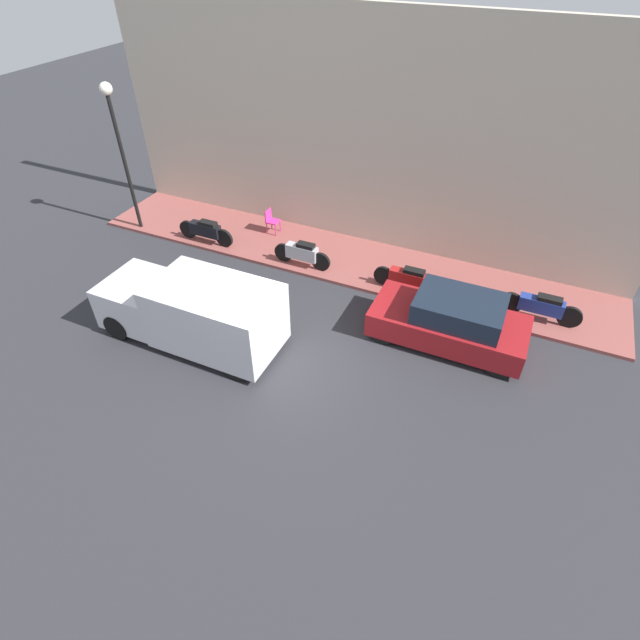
# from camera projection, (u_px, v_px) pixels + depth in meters

# --- Properties ---
(ground_plane) EXTENTS (60.00, 60.00, 0.00)m
(ground_plane) POSITION_uv_depth(u_px,v_px,m) (265.00, 358.00, 12.61)
(ground_plane) COLOR #2D2D33
(sidewalk) EXTENTS (2.72, 16.99, 0.10)m
(sidewalk) POSITION_uv_depth(u_px,v_px,m) (342.00, 258.00, 16.11)
(sidewalk) COLOR #934C47
(sidewalk) RESTS_ON ground_plane
(building_facade) EXTENTS (0.30, 16.99, 6.96)m
(building_facade) POSITION_uv_depth(u_px,v_px,m) (364.00, 136.00, 14.98)
(building_facade) COLOR beige
(building_facade) RESTS_ON ground_plane
(parked_car) EXTENTS (1.73, 3.91, 1.41)m
(parked_car) POSITION_uv_depth(u_px,v_px,m) (451.00, 321.00, 12.68)
(parked_car) COLOR maroon
(parked_car) RESTS_ON ground_plane
(delivery_van) EXTENTS (1.86, 4.80, 1.83)m
(delivery_van) POSITION_uv_depth(u_px,v_px,m) (192.00, 311.00, 12.58)
(delivery_van) COLOR silver
(delivery_van) RESTS_ON ground_plane
(motorcycle_red) EXTENTS (0.30, 2.07, 0.75)m
(motorcycle_red) POSITION_uv_depth(u_px,v_px,m) (409.00, 278.00, 14.42)
(motorcycle_red) COLOR #B21E1E
(motorcycle_red) RESTS_ON sidewalk
(motorcycle_black) EXTENTS (0.30, 2.05, 0.79)m
(motorcycle_black) POSITION_uv_depth(u_px,v_px,m) (206.00, 230.00, 16.52)
(motorcycle_black) COLOR black
(motorcycle_black) RESTS_ON sidewalk
(scooter_silver) EXTENTS (0.30, 1.89, 0.81)m
(scooter_silver) POSITION_uv_depth(u_px,v_px,m) (302.00, 253.00, 15.41)
(scooter_silver) COLOR #B7B7BF
(scooter_silver) RESTS_ON sidewalk
(motorcycle_blue) EXTENTS (0.30, 2.15, 0.79)m
(motorcycle_blue) POSITION_uv_depth(u_px,v_px,m) (541.00, 306.00, 13.36)
(motorcycle_blue) COLOR navy
(motorcycle_blue) RESTS_ON sidewalk
(streetlamp) EXTENTS (0.38, 0.38, 4.76)m
(streetlamp) POSITION_uv_depth(u_px,v_px,m) (117.00, 131.00, 15.50)
(streetlamp) COLOR black
(streetlamp) RESTS_ON sidewalk
(cafe_chair) EXTENTS (0.40, 0.40, 0.82)m
(cafe_chair) POSITION_uv_depth(u_px,v_px,m) (271.00, 220.00, 17.02)
(cafe_chair) COLOR #D8338C
(cafe_chair) RESTS_ON sidewalk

